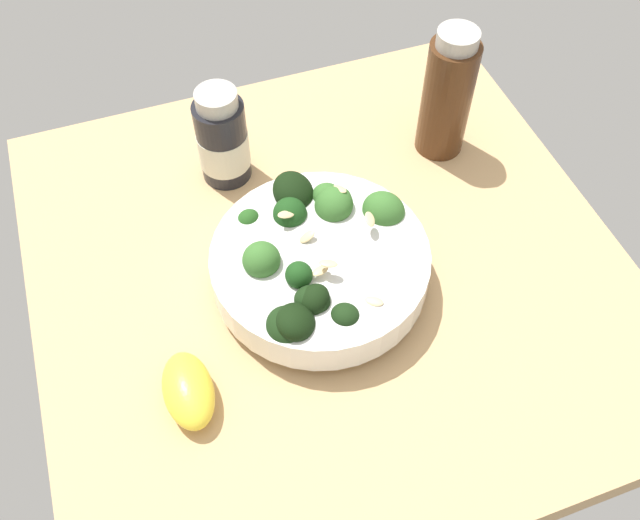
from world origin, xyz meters
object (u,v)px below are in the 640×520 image
Objects in this scene: lemon_wedge at (188,390)px; bottle_tall at (447,95)px; bowl_of_broccoli at (319,260)px; bottle_short at (223,140)px.

bottle_tall is (36.12, 22.72, 5.96)cm from lemon_wedge.
lemon_wedge is (-15.71, -8.63, -1.81)cm from bowl_of_broccoli.
bottle_tall reaches higher than bowl_of_broccoli.
bottle_short is at bearing 170.88° from bottle_tall.
bowl_of_broccoli is 18.01cm from lemon_wedge.
bottle_tall reaches higher than lemon_wedge.
bowl_of_broccoli reaches higher than lemon_wedge.
lemon_wedge is at bearing -151.20° from bowl_of_broccoli.
bowl_of_broccoli is 25.14cm from bottle_tall.
lemon_wedge is 0.50× the size of bottle_tall.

